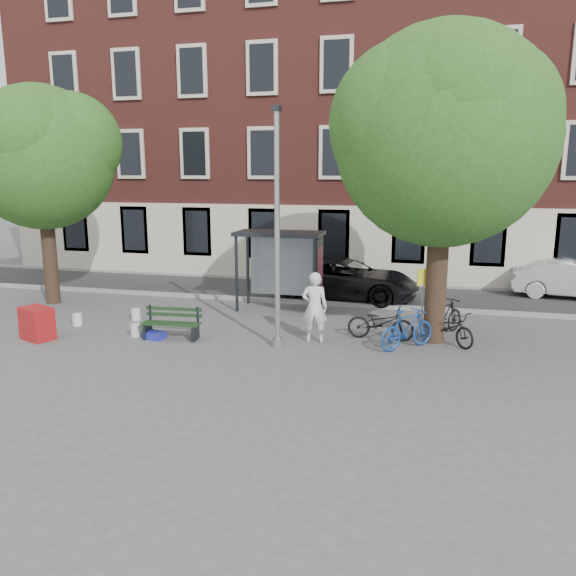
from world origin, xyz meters
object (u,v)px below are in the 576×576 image
Objects in this scene: bike_a at (381,323)px; notice_sign at (423,289)px; painter at (315,307)px; car_silver at (573,279)px; lamppost at (277,242)px; red_stand at (37,323)px; bench at (172,325)px; bike_c at (449,327)px; bus_shelter at (292,253)px; bike_b at (407,329)px; bike_d at (444,317)px; car_dark at (346,279)px.

notice_sign is (1.09, 0.19, 0.97)m from bike_a.
car_silver is (8.10, 7.60, -0.27)m from painter.
red_stand is at bearing -171.90° from lamppost.
bench is (-3.05, 0.03, -2.40)m from lamppost.
painter is 3.64m from bike_c.
bus_shelter is 1.72× the size of bench.
notice_sign reaches higher than bike_a.
red_stand is (-7.46, -1.63, -0.51)m from painter.
bench is 7.55m from bike_c.
bench is 6.40m from bike_b.
painter is at bearing 139.13° from car_silver.
bike_d is at bearing -59.16° from bike_a.
red_stand is at bearing 54.90° from bike_b.
bus_shelter is at bearing 54.80° from bench.
bike_c is 0.89× the size of notice_sign.
bench is at bearing 146.64° from bike_c.
bus_shelter is 0.55× the size of car_dark.
bike_d is at bearing 12.11° from bench.
red_stand is at bearing 50.88° from bike_d.
lamppost is at bearing 61.93° from bike_d.
bus_shelter is 7.97m from red_stand.
notice_sign reaches higher than car_silver.
painter reaches higher than bike_a.
car_dark reaches higher than car_silver.
bike_d is at bearing 27.09° from lamppost.
bike_a is at bearing 62.60° from bike_d.
painter reaches higher than bike_c.
lamppost is 3.70m from bike_a.
bike_d is 0.42× the size of car_silver.
lamppost is 2.12m from painter.
bench is at bearing 15.22° from red_stand.
bike_a is (2.58, 1.30, -2.30)m from lamppost.
bike_b is at bearing -150.29° from car_dark.
car_dark is 8.29m from car_silver.
bike_d is at bearing 148.49° from car_silver.
notice_sign reaches higher than painter.
bus_shelter reaches higher than car_dark.
painter is at bearing 38.90° from lamppost.
red_stand is 0.45× the size of notice_sign.
bike_a is at bearing 167.87° from notice_sign.
bike_a is at bearing 13.68° from red_stand.
notice_sign reaches higher than bike_d.
bike_a is 0.44× the size of car_silver.
notice_sign is at bearing -171.10° from painter.
bike_a is at bearing 26.65° from lamppost.
lamppost is 3.35× the size of bike_a.
bike_b reaches higher than bike_d.
bike_a is 1.03× the size of bike_c.
bike_b is 1.29m from notice_sign.
lamppost is at bearing -4.85° from bench.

